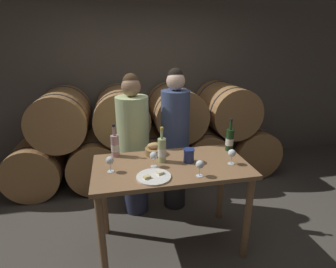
% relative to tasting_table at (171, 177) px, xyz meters
% --- Properties ---
extents(ground_plane, '(10.00, 10.00, 0.00)m').
position_rel_tasting_table_xyz_m(ground_plane, '(0.00, 0.00, -0.78)').
color(ground_plane, '#4C473F').
extents(stone_wall_back, '(10.00, 0.12, 3.20)m').
position_rel_tasting_table_xyz_m(stone_wall_back, '(0.00, 2.11, 0.82)').
color(stone_wall_back, '#60594F').
rests_on(stone_wall_back, ground_plane).
extents(barrel_stack, '(3.92, 0.96, 1.40)m').
position_rel_tasting_table_xyz_m(barrel_stack, '(-0.00, 1.51, -0.12)').
color(barrel_stack, '#9E7042').
rests_on(barrel_stack, ground_plane).
extents(tasting_table, '(1.43, 0.74, 0.91)m').
position_rel_tasting_table_xyz_m(tasting_table, '(0.00, 0.00, 0.00)').
color(tasting_table, olive).
rests_on(tasting_table, ground_plane).
extents(person_left, '(0.36, 0.36, 1.68)m').
position_rel_tasting_table_xyz_m(person_left, '(-0.29, 0.68, 0.07)').
color(person_left, '#2D334C').
rests_on(person_left, ground_plane).
extents(person_right, '(0.33, 0.33, 1.72)m').
position_rel_tasting_table_xyz_m(person_right, '(0.20, 0.68, 0.11)').
color(person_right, '#232326').
rests_on(person_right, ground_plane).
extents(wine_bottle_red, '(0.08, 0.08, 0.34)m').
position_rel_tasting_table_xyz_m(wine_bottle_red, '(0.67, 0.21, 0.25)').
color(wine_bottle_red, '#193819').
rests_on(wine_bottle_red, tasting_table).
extents(wine_bottle_white, '(0.08, 0.08, 0.34)m').
position_rel_tasting_table_xyz_m(wine_bottle_white, '(-0.07, 0.08, 0.25)').
color(wine_bottle_white, '#ADBC7F').
rests_on(wine_bottle_white, tasting_table).
extents(wine_bottle_rose, '(0.08, 0.08, 0.33)m').
position_rel_tasting_table_xyz_m(wine_bottle_rose, '(-0.50, 0.30, 0.25)').
color(wine_bottle_rose, '#BC8E93').
rests_on(wine_bottle_rose, tasting_table).
extents(blue_crock, '(0.11, 0.11, 0.13)m').
position_rel_tasting_table_xyz_m(blue_crock, '(0.17, 0.02, 0.21)').
color(blue_crock, navy).
rests_on(blue_crock, tasting_table).
extents(bread_basket, '(0.19, 0.19, 0.13)m').
position_rel_tasting_table_xyz_m(bread_basket, '(-0.12, 0.27, 0.18)').
color(bread_basket, olive).
rests_on(bread_basket, tasting_table).
extents(cheese_plate, '(0.29, 0.29, 0.04)m').
position_rel_tasting_table_xyz_m(cheese_plate, '(-0.20, -0.21, 0.14)').
color(cheese_plate, white).
rests_on(cheese_plate, tasting_table).
extents(wine_glass_far_left, '(0.07, 0.07, 0.14)m').
position_rel_tasting_table_xyz_m(wine_glass_far_left, '(-0.55, -0.03, 0.24)').
color(wine_glass_far_left, white).
rests_on(wine_glass_far_left, tasting_table).
extents(wine_glass_left, '(0.07, 0.07, 0.14)m').
position_rel_tasting_table_xyz_m(wine_glass_left, '(-0.17, -0.01, 0.24)').
color(wine_glass_left, white).
rests_on(wine_glass_left, tasting_table).
extents(wine_glass_center, '(0.07, 0.07, 0.14)m').
position_rel_tasting_table_xyz_m(wine_glass_center, '(0.19, -0.26, 0.24)').
color(wine_glass_center, white).
rests_on(wine_glass_center, tasting_table).
extents(wine_glass_right, '(0.07, 0.07, 0.14)m').
position_rel_tasting_table_xyz_m(wine_glass_right, '(0.55, -0.10, 0.24)').
color(wine_glass_right, white).
rests_on(wine_glass_right, tasting_table).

